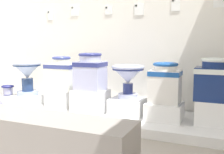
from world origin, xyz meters
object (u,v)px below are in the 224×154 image
(decorative_vase_companion, at_px, (8,100))
(plinth_block_rightmost, at_px, (128,106))
(antique_toilet_leftmost, at_px, (165,82))
(info_placard_first, at_px, (50,15))
(antique_toilet_broad_patterned, at_px, (90,71))
(plinth_block_squat_floral, at_px, (62,98))
(museum_bench, at_px, (48,144))
(antique_toilet_rightmost, at_px, (128,75))
(plinth_block_leftmost, at_px, (164,111))
(info_placard_fourth, at_px, (139,9))
(plinth_block_slender_white, at_px, (213,112))
(info_placard_sixth, at_px, (219,2))
(antique_toilet_pale_glazed, at_px, (27,73))
(plinth_block_pale_glazed, at_px, (28,100))
(info_placard_third, at_px, (109,10))
(plinth_block_broad_patterned, at_px, (91,101))
(info_placard_fifth, at_px, (176,4))
(antique_toilet_slender_white, at_px, (215,79))
(info_placard_second, at_px, (75,11))
(antique_toilet_squat_floral, at_px, (62,74))

(decorative_vase_companion, bearing_deg, plinth_block_rightmost, 5.53)
(antique_toilet_leftmost, height_order, decorative_vase_companion, antique_toilet_leftmost)
(plinth_block_rightmost, height_order, info_placard_first, info_placard_first)
(antique_toilet_broad_patterned, bearing_deg, plinth_block_squat_floral, 168.87)
(antique_toilet_broad_patterned, relative_size, museum_bench, 0.35)
(antique_toilet_rightmost, distance_m, plinth_block_leftmost, 0.59)
(plinth_block_rightmost, bearing_deg, info_placard_fourth, 90.77)
(plinth_block_slender_white, bearing_deg, info_placard_sixth, 90.69)
(antique_toilet_rightmost, bearing_deg, plinth_block_squat_floral, 178.49)
(antique_toilet_pale_glazed, height_order, info_placard_fourth, info_placard_fourth)
(antique_toilet_broad_patterned, relative_size, plinth_block_slender_white, 1.30)
(plinth_block_pale_glazed, distance_m, plinth_block_squat_floral, 0.50)
(plinth_block_slender_white, bearing_deg, info_placard_third, 160.76)
(info_placard_first, distance_m, info_placard_fourth, 1.38)
(antique_toilet_broad_patterned, bearing_deg, antique_toilet_pale_glazed, -178.97)
(info_placard_fourth, bearing_deg, plinth_block_leftmost, -47.28)
(antique_toilet_pale_glazed, distance_m, plinth_block_broad_patterned, 1.01)
(plinth_block_slender_white, relative_size, info_placard_fifth, 2.21)
(decorative_vase_companion, bearing_deg, antique_toilet_rightmost, 5.53)
(info_placard_sixth, bearing_deg, plinth_block_leftmost, -134.70)
(antique_toilet_pale_glazed, xyz_separation_m, plinth_block_slender_white, (2.36, 0.03, -0.31))
(antique_toilet_broad_patterned, distance_m, antique_toilet_leftmost, 0.91)
(plinth_block_broad_patterned, distance_m, antique_toilet_slender_white, 1.44)
(antique_toilet_pale_glazed, relative_size, plinth_block_leftmost, 1.19)
(plinth_block_broad_patterned, bearing_deg, info_placard_fifth, 28.24)
(plinth_block_pale_glazed, height_order, antique_toilet_broad_patterned, antique_toilet_broad_patterned)
(plinth_block_broad_patterned, relative_size, plinth_block_rightmost, 1.00)
(antique_toilet_rightmost, relative_size, antique_toilet_slender_white, 0.91)
(antique_toilet_leftmost, distance_m, info_placard_fourth, 1.09)
(antique_toilet_pale_glazed, height_order, info_placard_second, info_placard_second)
(antique_toilet_broad_patterned, relative_size, info_placard_third, 3.92)
(plinth_block_leftmost, height_order, info_placard_third, info_placard_third)
(antique_toilet_pale_glazed, height_order, antique_toilet_leftmost, antique_toilet_leftmost)
(info_placard_third, height_order, info_placard_fourth, info_placard_fourth)
(plinth_block_rightmost, distance_m, antique_toilet_leftmost, 0.56)
(plinth_block_broad_patterned, bearing_deg, antique_toilet_slender_white, 0.40)
(antique_toilet_leftmost, distance_m, info_placard_first, 2.08)
(antique_toilet_rightmost, bearing_deg, info_placard_third, 135.76)
(antique_toilet_leftmost, bearing_deg, museum_bench, -113.33)
(info_placard_sixth, bearing_deg, plinth_block_rightmost, -155.81)
(info_placard_fourth, height_order, decorative_vase_companion, info_placard_fourth)
(antique_toilet_slender_white, bearing_deg, antique_toilet_squat_floral, 177.45)
(antique_toilet_squat_floral, height_order, museum_bench, antique_toilet_squat_floral)
(plinth_block_broad_patterned, height_order, info_placard_second, info_placard_second)
(antique_toilet_slender_white, height_order, decorative_vase_companion, antique_toilet_slender_white)
(info_placard_fifth, bearing_deg, info_placard_second, 180.00)
(plinth_block_leftmost, xyz_separation_m, decorative_vase_companion, (-2.14, -0.09, -0.04))
(decorative_vase_companion, height_order, museum_bench, museum_bench)
(plinth_block_pale_glazed, bearing_deg, plinth_block_leftmost, 0.44)
(antique_toilet_broad_patterned, distance_m, plinth_block_slender_white, 1.45)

